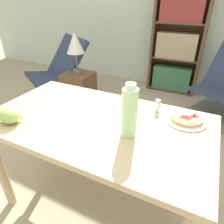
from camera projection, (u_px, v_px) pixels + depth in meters
ground_plane at (79, 201)px, 1.52m from camera, size 14.00×14.00×0.00m
wall_back at (173, 0)px, 2.91m from camera, size 8.00×0.05×2.60m
dining_table at (97, 134)px, 1.21m from camera, size 1.30×0.73×0.73m
pizza_on_plate at (186, 119)px, 1.14m from camera, size 0.23×0.23×0.04m
grape_bunch at (9, 115)px, 1.11m from camera, size 0.14×0.10×0.09m
drink_bottle at (130, 112)px, 0.97m from camera, size 0.08×0.08×0.28m
salt_shaker at (158, 106)px, 1.22m from camera, size 0.03×0.03×0.08m
lounge_chair_near at (58, 82)px, 2.85m from camera, size 0.94×1.01×0.88m
bookshelf at (177, 44)px, 2.99m from camera, size 0.74×0.30×1.55m
side_table at (80, 93)px, 2.58m from camera, size 0.34×0.34×0.53m
table_lamp at (75, 45)px, 2.28m from camera, size 0.21×0.21×0.48m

